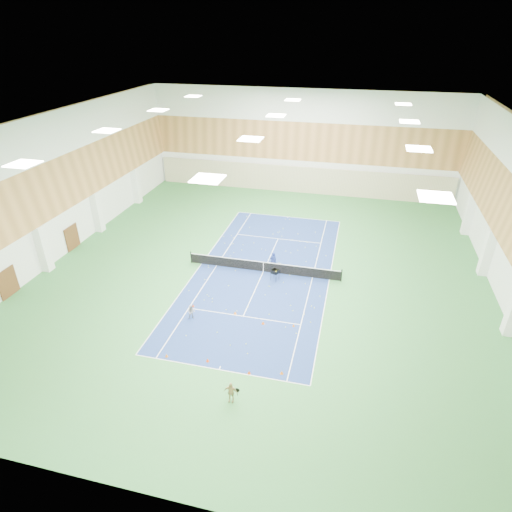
# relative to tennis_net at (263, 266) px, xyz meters

# --- Properties ---
(ground) EXTENTS (40.00, 40.00, 0.00)m
(ground) POSITION_rel_tennis_net_xyz_m (0.00, 0.00, -0.55)
(ground) COLOR #317236
(ground) RESTS_ON ground
(room_shell) EXTENTS (36.00, 40.00, 12.00)m
(room_shell) POSITION_rel_tennis_net_xyz_m (0.00, 0.00, 5.45)
(room_shell) COLOR white
(room_shell) RESTS_ON ground
(wood_cladding) EXTENTS (36.00, 40.00, 8.00)m
(wood_cladding) POSITION_rel_tennis_net_xyz_m (0.00, 0.00, 7.45)
(wood_cladding) COLOR #B97E44
(wood_cladding) RESTS_ON room_shell
(ceiling_light_grid) EXTENTS (21.40, 25.40, 0.06)m
(ceiling_light_grid) POSITION_rel_tennis_net_xyz_m (0.00, 0.00, 11.37)
(ceiling_light_grid) COLOR white
(ceiling_light_grid) RESTS_ON room_shell
(court_surface) EXTENTS (10.97, 23.77, 0.01)m
(court_surface) POSITION_rel_tennis_net_xyz_m (0.00, 0.00, -0.55)
(court_surface) COLOR navy
(court_surface) RESTS_ON ground
(tennis_balls_scatter) EXTENTS (10.57, 22.77, 0.07)m
(tennis_balls_scatter) POSITION_rel_tennis_net_xyz_m (0.00, 0.00, -0.50)
(tennis_balls_scatter) COLOR #DEF429
(tennis_balls_scatter) RESTS_ON ground
(tennis_net) EXTENTS (12.80, 0.10, 1.10)m
(tennis_net) POSITION_rel_tennis_net_xyz_m (0.00, 0.00, 0.00)
(tennis_net) COLOR black
(tennis_net) RESTS_ON ground
(back_curtain) EXTENTS (35.40, 0.16, 3.20)m
(back_curtain) POSITION_rel_tennis_net_xyz_m (0.00, 19.75, 1.05)
(back_curtain) COLOR #C6B793
(back_curtain) RESTS_ON ground
(door_left_a) EXTENTS (0.08, 1.80, 2.20)m
(door_left_a) POSITION_rel_tennis_net_xyz_m (-17.92, -8.00, 0.55)
(door_left_a) COLOR #593319
(door_left_a) RESTS_ON ground
(door_left_b) EXTENTS (0.08, 1.80, 2.20)m
(door_left_b) POSITION_rel_tennis_net_xyz_m (-17.92, 0.00, 0.55)
(door_left_b) COLOR #593319
(door_left_b) RESTS_ON ground
(coach) EXTENTS (0.70, 0.59, 1.62)m
(coach) POSITION_rel_tennis_net_xyz_m (0.68, 0.60, 0.26)
(coach) COLOR navy
(coach) RESTS_ON ground
(child_court) EXTENTS (0.62, 0.54, 1.08)m
(child_court) POSITION_rel_tennis_net_xyz_m (-3.45, -7.47, -0.01)
(child_court) COLOR #93939B
(child_court) RESTS_ON ground
(child_apron) EXTENTS (0.78, 0.33, 1.33)m
(child_apron) POSITION_rel_tennis_net_xyz_m (1.39, -14.02, 0.11)
(child_apron) COLOR tan
(child_apron) RESTS_ON ground
(ball_cart) EXTENTS (0.72, 0.72, 0.98)m
(ball_cart) POSITION_rel_tennis_net_xyz_m (1.20, -1.07, -0.06)
(ball_cart) COLOR black
(ball_cart) RESTS_ON ground
(cone_svc_a) EXTENTS (0.20, 0.20, 0.22)m
(cone_svc_a) POSITION_rel_tennis_net_xyz_m (-3.88, -6.13, -0.44)
(cone_svc_a) COLOR red
(cone_svc_a) RESTS_ON ground
(cone_svc_b) EXTENTS (0.22, 0.22, 0.24)m
(cone_svc_b) POSITION_rel_tennis_net_xyz_m (-0.63, -6.27, -0.43)
(cone_svc_b) COLOR orange
(cone_svc_b) RESTS_ON ground
(cone_svc_c) EXTENTS (0.22, 0.22, 0.25)m
(cone_svc_c) POSITION_rel_tennis_net_xyz_m (1.57, -6.93, -0.43)
(cone_svc_c) COLOR #FF630D
(cone_svc_c) RESTS_ON ground
(cone_svc_d) EXTENTS (0.18, 0.18, 0.19)m
(cone_svc_d) POSITION_rel_tennis_net_xyz_m (3.66, -6.68, -0.45)
(cone_svc_d) COLOR #DD620B
(cone_svc_d) RESTS_ON ground
(cone_base_a) EXTENTS (0.21, 0.21, 0.23)m
(cone_base_a) POSITION_rel_tennis_net_xyz_m (-3.53, -11.58, -0.44)
(cone_base_a) COLOR orange
(cone_base_a) RESTS_ON ground
(cone_base_b) EXTENTS (0.21, 0.21, 0.23)m
(cone_base_b) POSITION_rel_tennis_net_xyz_m (-0.90, -11.37, -0.43)
(cone_base_b) COLOR #FF480D
(cone_base_b) RESTS_ON ground
(cone_base_c) EXTENTS (0.21, 0.21, 0.23)m
(cone_base_c) POSITION_rel_tennis_net_xyz_m (1.84, -11.77, -0.43)
(cone_base_c) COLOR #DB4A0B
(cone_base_c) RESTS_ON ground
(cone_base_d) EXTENTS (0.21, 0.21, 0.23)m
(cone_base_d) POSITION_rel_tennis_net_xyz_m (3.71, -11.32, -0.43)
(cone_base_d) COLOR orange
(cone_base_d) RESTS_ON ground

